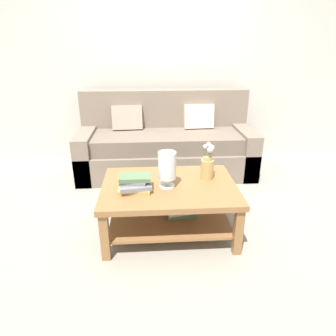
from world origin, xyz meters
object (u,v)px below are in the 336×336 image
couch (166,145)px  glass_hurricane_vase (167,167)px  flower_pitcher (207,166)px  book_stack_main (135,184)px  coffee_table (170,198)px

couch → glass_hurricane_vase: size_ratio=7.10×
flower_pitcher → book_stack_main: bearing=-163.7°
couch → flower_pitcher: bearing=-77.4°
glass_hurricane_vase → flower_pitcher: size_ratio=0.92×
book_stack_main → glass_hurricane_vase: (0.28, 0.04, 0.13)m
glass_hurricane_vase → flower_pitcher: (0.38, 0.15, -0.06)m
flower_pitcher → coffee_table: bearing=-162.3°
couch → flower_pitcher: 1.39m
glass_hurricane_vase → coffee_table: bearing=53.1°
glass_hurricane_vase → flower_pitcher: 0.41m
coffee_table → flower_pitcher: 0.45m
coffee_table → glass_hurricane_vase: (-0.03, -0.04, 0.32)m
coffee_table → glass_hurricane_vase: bearing=-126.9°
book_stack_main → flower_pitcher: 0.69m
coffee_table → glass_hurricane_vase: 0.33m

